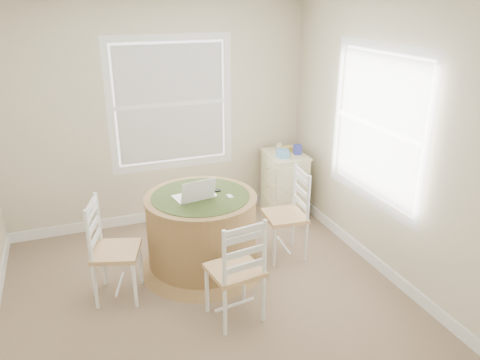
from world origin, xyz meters
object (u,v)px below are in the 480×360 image
laptop (194,195)px  corner_chest (284,184)px  chair_left (116,251)px  round_table (202,229)px  chair_near (235,269)px  chair_right (285,216)px

laptop → corner_chest: bearing=-157.2°
laptop → chair_left: bearing=3.4°
round_table → chair_left: bearing=-168.1°
chair_left → laptop: (0.79, 0.18, 0.35)m
chair_near → chair_right: same height
round_table → chair_left: 0.89m
chair_right → chair_near: bearing=-41.8°
corner_chest → laptop: bearing=-144.5°
chair_left → chair_near: size_ratio=1.00×
corner_chest → round_table: bearing=-144.2°
chair_left → laptop: laptop is taller
round_table → chair_left: size_ratio=1.35×
chair_left → corner_chest: 2.44m
round_table → laptop: bearing=-156.3°
chair_right → laptop: laptop is taller
chair_near → round_table: bearing=-96.1°
chair_near → laptop: bearing=-90.9°
chair_right → corner_chest: (0.45, 0.95, -0.07)m
chair_near → laptop: laptop is taller
round_table → laptop: laptop is taller
chair_near → laptop: 0.92m
round_table → corner_chest: corner_chest is taller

